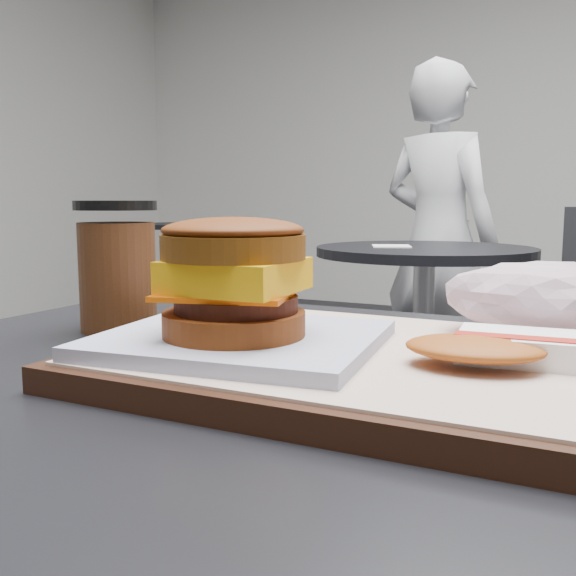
# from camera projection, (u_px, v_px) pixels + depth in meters

# --- Properties ---
(serving_tray) EXTENTS (0.38, 0.28, 0.02)m
(serving_tray) POSITION_uv_depth(u_px,v_px,m) (375.00, 363.00, 0.45)
(serving_tray) COLOR black
(serving_tray) RESTS_ON customer_table
(breakfast_sandwich) EXTENTS (0.21, 0.19, 0.09)m
(breakfast_sandwich) POSITION_uv_depth(u_px,v_px,m) (236.00, 293.00, 0.45)
(breakfast_sandwich) COLOR silver
(breakfast_sandwich) RESTS_ON serving_tray
(hash_brown) EXTENTS (0.12, 0.10, 0.02)m
(hash_brown) POSITION_uv_depth(u_px,v_px,m) (505.00, 348.00, 0.41)
(hash_brown) COLOR white
(hash_brown) RESTS_ON serving_tray
(crumpled_wrapper) EXTENTS (0.13, 0.10, 0.06)m
(crumpled_wrapper) POSITION_uv_depth(u_px,v_px,m) (535.00, 298.00, 0.49)
(crumpled_wrapper) COLOR silver
(crumpled_wrapper) RESTS_ON serving_tray
(coffee_cup) EXTENTS (0.08, 0.08, 0.12)m
(coffee_cup) POSITION_uv_depth(u_px,v_px,m) (118.00, 270.00, 0.61)
(coffee_cup) COLOR #442210
(coffee_cup) RESTS_ON customer_table
(neighbor_table) EXTENTS (0.70, 0.70, 0.75)m
(neighbor_table) POSITION_uv_depth(u_px,v_px,m) (423.00, 308.00, 2.09)
(neighbor_table) COLOR black
(neighbor_table) RESTS_ON ground
(napkin) EXTENTS (0.16, 0.16, 0.00)m
(napkin) POSITION_uv_depth(u_px,v_px,m) (391.00, 246.00, 2.07)
(napkin) COLOR white
(napkin) RESTS_ON neighbor_table
(patron) EXTENTS (0.62, 0.52, 1.47)m
(patron) POSITION_uv_depth(u_px,v_px,m) (438.00, 240.00, 2.73)
(patron) COLOR silver
(patron) RESTS_ON ground
(bg_table_mid) EXTENTS (0.66, 0.66, 0.75)m
(bg_table_mid) POSITION_uv_depth(u_px,v_px,m) (184.00, 251.00, 4.37)
(bg_table_mid) COLOR black
(bg_table_mid) RESTS_ON ground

